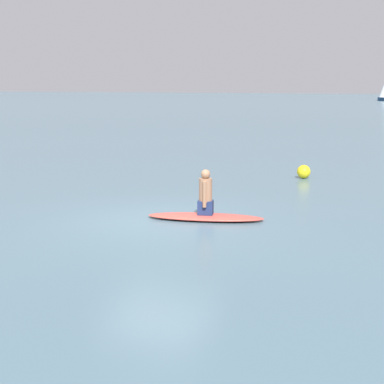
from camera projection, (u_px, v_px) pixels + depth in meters
name	position (u px, v px, depth m)	size (l,w,h in m)	color
ground_plane	(157.00, 221.00, 13.52)	(400.00, 400.00, 0.00)	slate
surfboard	(205.00, 217.00, 13.61)	(2.68, 0.77, 0.12)	#D84C3F
person_paddler	(206.00, 194.00, 13.51)	(0.41, 0.45, 1.04)	navy
buoy_marker	(304.00, 172.00, 19.58)	(0.45, 0.45, 0.45)	yellow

